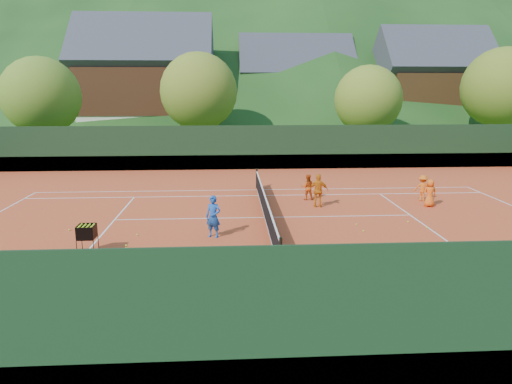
{
  "coord_description": "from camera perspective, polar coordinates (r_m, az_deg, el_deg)",
  "views": [
    {
      "loc": [
        -1.49,
        -18.88,
        5.47
      ],
      "look_at": [
        -0.39,
        0.0,
        1.15
      ],
      "focal_mm": 32.0,
      "sensor_mm": 36.0,
      "label": 1
    }
  ],
  "objects": [
    {
      "name": "tennis_ball_6",
      "position": [
        16.59,
        14.29,
        -6.61
      ],
      "size": [
        0.07,
        0.07,
        0.07
      ],
      "primitive_type": "sphere",
      "color": "#C1E826",
      "rests_on": "clay_court"
    },
    {
      "name": "tennis_ball_16",
      "position": [
        12.35,
        -28.96,
        -14.88
      ],
      "size": [
        0.07,
        0.07,
        0.07
      ],
      "primitive_type": "sphere",
      "color": "#C1E826",
      "rests_on": "clay_court"
    },
    {
      "name": "student_a",
      "position": [
        22.82,
        6.46,
        0.62
      ],
      "size": [
        0.66,
        0.54,
        1.28
      ],
      "primitive_type": "imported",
      "rotation": [
        0.0,
        0.0,
        3.06
      ],
      "color": "#CE4D12",
      "rests_on": "clay_court"
    },
    {
      "name": "tree_c",
      "position": [
        39.59,
        13.81,
        11.17
      ],
      "size": [
        5.6,
        5.6,
        7.35
      ],
      "color": "#3E2818",
      "rests_on": "ground"
    },
    {
      "name": "student_c",
      "position": [
        22.85,
        20.9,
        -0.12
      ],
      "size": [
        0.65,
        0.43,
        1.3
      ],
      "primitive_type": "imported",
      "rotation": [
        0.0,
        0.0,
        3.17
      ],
      "color": "orange",
      "rests_on": "clay_court"
    },
    {
      "name": "tennis_ball_3",
      "position": [
        17.88,
        -14.62,
        -5.2
      ],
      "size": [
        0.07,
        0.07,
        0.07
      ],
      "primitive_type": "sphere",
      "color": "#C1E826",
      "rests_on": "clay_court"
    },
    {
      "name": "tennis_ball_15",
      "position": [
        11.32,
        4.79,
        -15.76
      ],
      "size": [
        0.07,
        0.07,
        0.07
      ],
      "primitive_type": "sphere",
      "color": "#C1E826",
      "rests_on": "clay_court"
    },
    {
      "name": "tennis_ball_20",
      "position": [
        13.09,
        22.28,
        -12.6
      ],
      "size": [
        0.07,
        0.07,
        0.07
      ],
      "primitive_type": "sphere",
      "color": "#C1E826",
      "rests_on": "clay_court"
    },
    {
      "name": "tennis_ball_5",
      "position": [
        16.84,
        -25.19,
        -7.18
      ],
      "size": [
        0.07,
        0.07,
        0.07
      ],
      "primitive_type": "sphere",
      "color": "#C1E826",
      "rests_on": "clay_court"
    },
    {
      "name": "tree_b",
      "position": [
        38.96,
        -7.19,
        12.37
      ],
      "size": [
        6.4,
        6.4,
        8.4
      ],
      "color": "#3F2A19",
      "rests_on": "ground"
    },
    {
      "name": "tennis_net",
      "position": [
        19.57,
        1.15,
        -1.79
      ],
      "size": [
        0.1,
        12.07,
        1.1
      ],
      "color": "black",
      "rests_on": "clay_court"
    },
    {
      "name": "tennis_ball_1",
      "position": [
        18.54,
        -5.9,
        -4.2
      ],
      "size": [
        0.07,
        0.07,
        0.07
      ],
      "primitive_type": "sphere",
      "color": "#C1E826",
      "rests_on": "clay_court"
    },
    {
      "name": "tennis_ball_13",
      "position": [
        14.41,
        -29.13,
        -10.93
      ],
      "size": [
        0.07,
        0.07,
        0.07
      ],
      "primitive_type": "sphere",
      "color": "#C1E826",
      "rests_on": "clay_court"
    },
    {
      "name": "tennis_ball_11",
      "position": [
        18.23,
        13.27,
        -4.78
      ],
      "size": [
        0.07,
        0.07,
        0.07
      ],
      "primitive_type": "sphere",
      "color": "#C1E826",
      "rests_on": "clay_court"
    },
    {
      "name": "tennis_ball_22",
      "position": [
        16.67,
        -19.91,
        -6.9
      ],
      "size": [
        0.07,
        0.07,
        0.07
      ],
      "primitive_type": "sphere",
      "color": "#C1E826",
      "rests_on": "clay_court"
    },
    {
      "name": "ground",
      "position": [
        19.71,
        1.14,
        -3.25
      ],
      "size": [
        400.0,
        400.0,
        0.0
      ],
      "primitive_type": "plane",
      "color": "#274C17",
      "rests_on": "ground"
    },
    {
      "name": "tennis_ball_10",
      "position": [
        15.72,
        19.47,
        -8.06
      ],
      "size": [
        0.07,
        0.07,
        0.07
      ],
      "primitive_type": "sphere",
      "color": "#C1E826",
      "rests_on": "clay_court"
    },
    {
      "name": "court_lines",
      "position": [
        19.7,
        1.14,
        -3.19
      ],
      "size": [
        23.83,
        11.03,
        0.0
      ],
      "color": "white",
      "rests_on": "clay_court"
    },
    {
      "name": "tennis_ball_9",
      "position": [
        19.37,
        -21.65,
        -4.31
      ],
      "size": [
        0.07,
        0.07,
        0.07
      ],
      "primitive_type": "sphere",
      "color": "#C1E826",
      "rests_on": "clay_court"
    },
    {
      "name": "tennis_ball_19",
      "position": [
        14.43,
        -24.99,
        -10.45
      ],
      "size": [
        0.07,
        0.07,
        0.07
      ],
      "primitive_type": "sphere",
      "color": "#C1E826",
      "rests_on": "clay_court"
    },
    {
      "name": "chalet_mid",
      "position": [
        53.41,
        4.85,
        12.31
      ],
      "size": [
        12.65,
        8.82,
        11.45
      ],
      "color": "beige",
      "rests_on": "ground"
    },
    {
      "name": "perimeter_fence",
      "position": [
        19.4,
        1.16,
        0.35
      ],
      "size": [
        40.4,
        24.24,
        3.0
      ],
      "color": "black",
      "rests_on": "clay_court"
    },
    {
      "name": "tennis_ball_0",
      "position": [
        15.89,
        1.36,
        -7.07
      ],
      "size": [
        0.07,
        0.07,
        0.07
      ],
      "primitive_type": "sphere",
      "color": "#C1E826",
      "rests_on": "clay_court"
    },
    {
      "name": "tennis_ball_18",
      "position": [
        19.34,
        -22.3,
        -4.4
      ],
      "size": [
        0.07,
        0.07,
        0.07
      ],
      "primitive_type": "sphere",
      "color": "#C1E826",
      "rests_on": "clay_court"
    },
    {
      "name": "tennis_ball_24",
      "position": [
        16.03,
        -24.62,
        -8.11
      ],
      "size": [
        0.07,
        0.07,
        0.07
      ],
      "primitive_type": "sphere",
      "color": "#C1E826",
      "rests_on": "clay_court"
    },
    {
      "name": "tennis_ball_2",
      "position": [
        16.71,
        18.38,
        -6.74
      ],
      "size": [
        0.07,
        0.07,
        0.07
      ],
      "primitive_type": "sphere",
      "color": "#C1E826",
      "rests_on": "clay_court"
    },
    {
      "name": "chalet_right",
      "position": [
        53.39,
        20.87,
        11.82
      ],
      "size": [
        11.5,
        8.82,
        11.91
      ],
      "color": "beige",
      "rests_on": "ground"
    },
    {
      "name": "tennis_ball_14",
      "position": [
        19.42,
        20.61,
        -4.18
      ],
      "size": [
        0.07,
        0.07,
        0.07
      ],
      "primitive_type": "sphere",
      "color": "#C1E826",
      "rests_on": "clay_court"
    },
    {
      "name": "tree_d",
      "position": [
        45.42,
        28.43,
        11.42
      ],
      "size": [
        6.8,
        6.8,
        8.93
      ],
      "color": "#422B1A",
      "rests_on": "ground"
    },
    {
      "name": "tree_a",
      "position": [
        39.63,
        -25.28,
        10.8
      ],
      "size": [
        6.0,
        6.0,
        7.88
      ],
      "color": "#402719",
      "rests_on": "ground"
    },
    {
      "name": "tennis_ball_17",
      "position": [
        14.76,
        -18.29,
        -9.35
      ],
      "size": [
        0.07,
        0.07,
        0.07
      ],
      "primitive_type": "sphere",
      "color": "#C1E826",
      "rests_on": "clay_court"
    },
    {
      "name": "student_d",
      "position": [
        23.9,
        20.1,
        0.47
      ],
      "size": [
        0.93,
        0.69,
        1.29
      ],
      "primitive_type": "imported",
      "rotation": [
        0.0,
        0.0,
        2.86
      ],
      "color": "orange",
      "rests_on": "clay_court"
    },
    {
      "name": "tennis_ball_23",
      "position": [
        19.04,
        12.46,
        -3.97
      ],
      "size": [
        0.07,
        0.07,
        0.07
      ],
      "primitive_type": "sphere",
      "color": "#C1E826",
      "rests_on": "clay_court"
    },
    {
      "name": "tennis_ball_27",
      "position": [
        16.81,
        -15.92,
        -6.45
      ],
      "size": [
        0.07,
        0.07,
        0.07
      ],
      "primitive_type": "sphere",
      "color": "#C1E826",
      "rests_on": "clay_court"
    },
    {
      "name": "tennis_ball_25",
      "position": [
        15.89,
        7.14,
        -7.17
      ],
      "size": [
        0.07,
        0.07,
        0.07
      ],
      "primitive_type": "sphere",
      "color": "#C1E826",
      "rests_on": "clay_court"
    },
    {
      "name": "ball_hopper",
      "position": [
        16.29,
        -20.41,
        -4.76
      ],
      "size": [
        0.57,
        0.57,
        1.0
      ],
      "color": "black",
      "rests_on": "clay_court"
    },
    {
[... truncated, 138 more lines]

